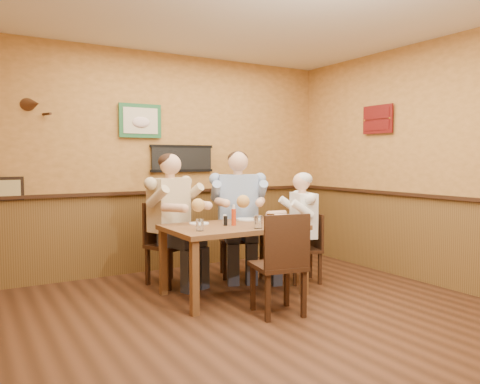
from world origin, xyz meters
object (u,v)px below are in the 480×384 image
(dining_table, at_px, (234,234))
(diner_white_elder, at_px, (303,233))
(chair_near_side, at_px, (278,263))
(water_glass_left, at_px, (200,225))
(hot_sauce_bottle, at_px, (234,216))
(chair_back_left, at_px, (169,244))
(water_glass_mid, at_px, (258,222))
(cola_tumbler, at_px, (271,219))
(pepper_shaker, at_px, (225,221))
(chair_back_right, at_px, (238,237))
(diner_blue_polo, at_px, (238,220))
(salt_shaker, at_px, (225,219))
(diner_tan_shirt, at_px, (169,226))
(chair_right_end, at_px, (303,248))

(dining_table, bearing_deg, diner_white_elder, 2.35)
(chair_near_side, bearing_deg, water_glass_left, -35.53)
(dining_table, relative_size, hot_sauce_bottle, 7.16)
(chair_back_left, bearing_deg, water_glass_mid, -85.05)
(chair_near_side, bearing_deg, chair_back_left, -61.38)
(water_glass_mid, bearing_deg, water_glass_left, 164.83)
(chair_back_left, xyz_separation_m, chair_near_side, (0.48, -1.47, 0.00))
(cola_tumbler, bearing_deg, pepper_shaker, 161.89)
(chair_back_right, bearing_deg, chair_back_left, -161.15)
(dining_table, bearing_deg, water_glass_left, -159.36)
(diner_blue_polo, bearing_deg, chair_back_right, 0.00)
(chair_back_left, bearing_deg, hot_sauce_bottle, -82.54)
(chair_back_right, bearing_deg, salt_shaker, -107.86)
(cola_tumbler, distance_m, hot_sauce_bottle, 0.40)
(diner_tan_shirt, relative_size, pepper_shaker, 13.42)
(dining_table, distance_m, water_glass_left, 0.54)
(chair_back_right, distance_m, water_glass_mid, 1.12)
(diner_white_elder, relative_size, water_glass_left, 10.02)
(chair_near_side, bearing_deg, diner_blue_polo, -95.01)
(pepper_shaker, bearing_deg, diner_blue_polo, 51.08)
(water_glass_left, bearing_deg, pepper_shaker, 25.22)
(chair_near_side, xyz_separation_m, diner_white_elder, (0.91, 0.78, 0.10))
(chair_back_left, bearing_deg, dining_table, -80.75)
(chair_back_right, height_order, diner_white_elder, diner_white_elder)
(dining_table, distance_m, salt_shaker, 0.18)
(chair_back_left, height_order, diner_blue_polo, diner_blue_polo)
(dining_table, relative_size, cola_tumbler, 12.78)
(pepper_shaker, bearing_deg, cola_tumbler, -18.11)
(chair_right_end, bearing_deg, dining_table, -69.25)
(diner_tan_shirt, height_order, water_glass_mid, diner_tan_shirt)
(dining_table, height_order, salt_shaker, salt_shaker)
(chair_near_side, height_order, water_glass_mid, chair_near_side)
(diner_tan_shirt, distance_m, water_glass_left, 0.93)
(diner_blue_polo, relative_size, diner_white_elder, 1.20)
(hot_sauce_bottle, relative_size, pepper_shaker, 1.94)
(chair_near_side, relative_size, hot_sauce_bottle, 4.89)
(diner_tan_shirt, xyz_separation_m, diner_blue_polo, (0.87, -0.06, 0.01))
(chair_back_left, xyz_separation_m, hot_sauce_bottle, (0.41, -0.77, 0.37))
(dining_table, bearing_deg, salt_shaker, 116.84)
(diner_white_elder, xyz_separation_m, water_glass_mid, (-0.87, -0.38, 0.24))
(dining_table, bearing_deg, diner_blue_polo, 56.41)
(dining_table, xyz_separation_m, diner_blue_polo, (0.45, 0.67, 0.03))
(diner_tan_shirt, height_order, salt_shaker, diner_tan_shirt)
(diner_tan_shirt, xyz_separation_m, diner_white_elder, (1.39, -0.70, -0.10))
(cola_tumbler, bearing_deg, dining_table, 157.53)
(pepper_shaker, bearing_deg, diner_white_elder, 2.14)
(water_glass_left, bearing_deg, dining_table, 20.64)
(chair_back_left, height_order, hot_sauce_bottle, same)
(chair_back_left, xyz_separation_m, pepper_shaker, (0.33, -0.74, 0.33))
(dining_table, distance_m, diner_tan_shirt, 0.85)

